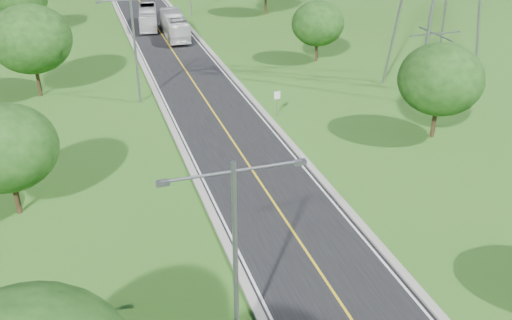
# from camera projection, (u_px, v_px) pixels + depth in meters

# --- Properties ---
(ground) EXTENTS (260.00, 260.00, 0.00)m
(ground) POSITION_uv_depth(u_px,v_px,m) (174.00, 53.00, 68.26)
(ground) COLOR #285116
(ground) RESTS_ON ground
(road) EXTENTS (8.00, 150.00, 0.06)m
(road) POSITION_uv_depth(u_px,v_px,m) (166.00, 40.00, 73.32)
(road) COLOR black
(road) RESTS_ON ground
(curb_left) EXTENTS (0.50, 150.00, 0.22)m
(curb_left) POSITION_uv_depth(u_px,v_px,m) (132.00, 42.00, 72.13)
(curb_left) COLOR gray
(curb_left) RESTS_ON ground
(curb_right) EXTENTS (0.50, 150.00, 0.22)m
(curb_right) POSITION_uv_depth(u_px,v_px,m) (198.00, 37.00, 74.44)
(curb_right) COLOR gray
(curb_right) RESTS_ON ground
(speed_limit_sign) EXTENTS (0.55, 0.09, 2.40)m
(speed_limit_sign) POSITION_uv_depth(u_px,v_px,m) (277.00, 99.00, 50.30)
(speed_limit_sign) COLOR slate
(speed_limit_sign) RESTS_ON ground
(streetlight_near_left) EXTENTS (5.90, 0.25, 10.00)m
(streetlight_near_left) POSITION_uv_depth(u_px,v_px,m) (235.00, 250.00, 23.28)
(streetlight_near_left) COLOR slate
(streetlight_near_left) RESTS_ON ground
(streetlight_mid_left) EXTENTS (5.90, 0.25, 10.00)m
(streetlight_mid_left) POSITION_uv_depth(u_px,v_px,m) (134.00, 41.00, 51.21)
(streetlight_mid_left) COLOR slate
(streetlight_mid_left) RESTS_ON ground
(tree_lb) EXTENTS (6.30, 6.30, 7.33)m
(tree_lb) POSITION_uv_depth(u_px,v_px,m) (6.00, 148.00, 34.69)
(tree_lb) COLOR black
(tree_lb) RESTS_ON ground
(tree_lc) EXTENTS (7.56, 7.56, 8.79)m
(tree_lc) POSITION_uv_depth(u_px,v_px,m) (31.00, 39.00, 53.16)
(tree_lc) COLOR black
(tree_lc) RESTS_ON ground
(tree_rb) EXTENTS (6.72, 6.72, 7.82)m
(tree_rb) POSITION_uv_depth(u_px,v_px,m) (441.00, 79.00, 44.95)
(tree_rb) COLOR black
(tree_rb) RESTS_ON ground
(tree_rc) EXTENTS (5.88, 5.88, 6.84)m
(tree_rc) POSITION_uv_depth(u_px,v_px,m) (318.00, 23.00, 63.58)
(tree_rc) COLOR black
(tree_rc) RESTS_ON ground
(bus_outbound) EXTENTS (3.11, 11.06, 3.05)m
(bus_outbound) POSITION_uv_depth(u_px,v_px,m) (175.00, 25.00, 73.97)
(bus_outbound) COLOR silver
(bus_outbound) RESTS_ON road
(bus_inbound) EXTENTS (3.62, 9.97, 2.71)m
(bus_inbound) POSITION_uv_depth(u_px,v_px,m) (148.00, 17.00, 78.55)
(bus_inbound) COLOR silver
(bus_inbound) RESTS_ON road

